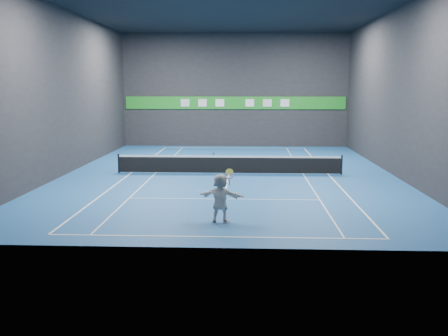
{
  "coord_description": "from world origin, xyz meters",
  "views": [
    {
      "loc": [
        0.96,
        -27.34,
        4.77
      ],
      "look_at": [
        0.05,
        -7.29,
        1.5
      ],
      "focal_mm": 40.0,
      "sensor_mm": 36.0,
      "label": 1
    }
  ],
  "objects_px": {
    "player": "(220,198)",
    "tennis_ball": "(214,154)",
    "tennis_net": "(229,164)",
    "tennis_racket": "(229,177)"
  },
  "relations": [
    {
      "from": "player",
      "to": "tennis_racket",
      "type": "xyz_separation_m",
      "value": [
        0.32,
        0.05,
        0.77
      ]
    },
    {
      "from": "player",
      "to": "tennis_racket",
      "type": "bearing_deg",
      "value": -157.56
    },
    {
      "from": "tennis_net",
      "to": "tennis_racket",
      "type": "distance_m",
      "value": 10.1
    },
    {
      "from": "player",
      "to": "tennis_net",
      "type": "bearing_deg",
      "value": -75.79
    },
    {
      "from": "tennis_ball",
      "to": "tennis_racket",
      "type": "bearing_deg",
      "value": 9.02
    },
    {
      "from": "player",
      "to": "tennis_ball",
      "type": "height_order",
      "value": "tennis_ball"
    },
    {
      "from": "player",
      "to": "tennis_ball",
      "type": "distance_m",
      "value": 1.61
    },
    {
      "from": "tennis_net",
      "to": "player",
      "type": "bearing_deg",
      "value": -89.71
    },
    {
      "from": "player",
      "to": "tennis_ball",
      "type": "bearing_deg",
      "value": 23.61
    },
    {
      "from": "player",
      "to": "tennis_ball",
      "type": "relative_size",
      "value": 27.73
    }
  ]
}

